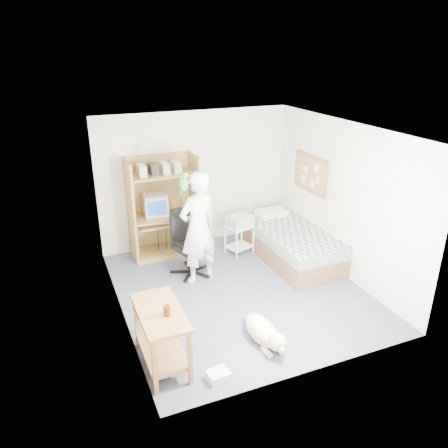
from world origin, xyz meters
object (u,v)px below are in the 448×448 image
at_px(side_desk, 161,329).
at_px(printer_cart, 239,235).
at_px(computer_hutch, 164,211).
at_px(office_chair, 189,251).
at_px(dog, 264,332).
at_px(bed, 292,244).
at_px(person, 198,228).

bearing_deg(side_desk, printer_cart, 48.79).
distance_m(computer_hutch, printer_cart, 1.43).
bearing_deg(office_chair, dog, -99.71).
distance_m(dog, printer_cart, 2.62).
bearing_deg(printer_cart, bed, -54.24).
bearing_deg(dog, person, 94.16).
bearing_deg(office_chair, bed, -24.46).
distance_m(bed, office_chair, 1.85).
distance_m(side_desk, person, 2.09).
bearing_deg(person, bed, 165.19).
height_order(computer_hutch, side_desk, computer_hutch).
xyz_separation_m(dog, printer_cart, (0.78, 2.49, 0.21)).
distance_m(bed, dog, 2.47).
xyz_separation_m(person, dog, (0.22, -1.84, -0.75)).
xyz_separation_m(bed, side_desk, (-2.85, -1.82, 0.21)).
bearing_deg(dog, office_chair, 94.98).
xyz_separation_m(computer_hutch, bed, (2.00, -1.12, -0.53)).
relative_size(side_desk, office_chair, 0.91).
distance_m(office_chair, printer_cart, 1.12).
relative_size(computer_hutch, office_chair, 1.64).
relative_size(bed, printer_cart, 3.63).
relative_size(computer_hutch, person, 0.99).
xyz_separation_m(office_chair, dog, (0.29, -2.15, -0.23)).
bearing_deg(dog, bed, 48.52).
bearing_deg(bed, side_desk, -147.50).
height_order(bed, side_desk, side_desk).
bearing_deg(computer_hutch, side_desk, -106.14).
bearing_deg(printer_cart, computer_hutch, 137.99).
distance_m(computer_hutch, office_chair, 1.00).
height_order(side_desk, dog, side_desk).
bearing_deg(person, printer_cart, -164.64).
height_order(bed, printer_cart, bed).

